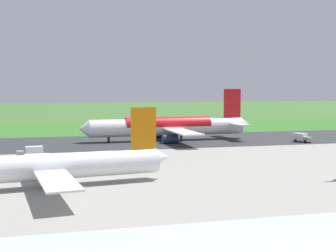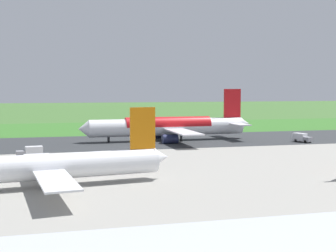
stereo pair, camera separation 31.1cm
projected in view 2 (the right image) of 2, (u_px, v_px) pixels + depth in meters
name	position (u px, v px, depth m)	size (l,w,h in m)	color
ground_plane	(158.00, 141.00, 137.64)	(800.00, 800.00, 0.00)	#3D662D
runway_asphalt	(158.00, 141.00, 137.63)	(600.00, 38.60, 0.06)	#2D3033
apron_concrete	(241.00, 182.00, 76.48)	(440.00, 110.00, 0.05)	gray
grass_verge_foreground	(134.00, 129.00, 177.88)	(600.00, 80.00, 0.04)	#346B27
airliner_main	(169.00, 126.00, 138.16)	(54.04, 44.13, 15.88)	white
airliner_parked_mid	(44.00, 167.00, 71.93)	(43.31, 35.55, 12.65)	white
service_truck_baggage	(302.00, 138.00, 134.04)	(4.24, 6.22, 2.65)	gray
service_truck_fuel	(31.00, 152.00, 103.47)	(6.06, 3.06, 2.65)	gray
no_stopping_sign	(91.00, 127.00, 171.40)	(0.60, 0.10, 2.53)	slate
traffic_cone_orange	(81.00, 130.00, 170.13)	(0.40, 0.40, 0.55)	orange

